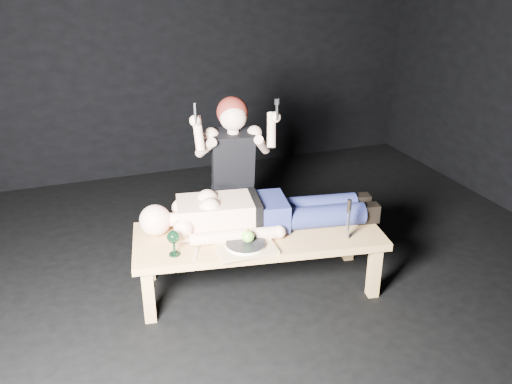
% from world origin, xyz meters
% --- Properties ---
extents(ground, '(5.00, 5.00, 0.00)m').
position_xyz_m(ground, '(0.00, 0.00, 0.00)').
color(ground, black).
rests_on(ground, ground).
extents(back_wall, '(5.00, 0.00, 5.00)m').
position_xyz_m(back_wall, '(0.00, 2.50, 1.50)').
color(back_wall, black).
rests_on(back_wall, ground).
extents(table, '(1.84, 0.93, 0.45)m').
position_xyz_m(table, '(-0.24, -0.06, 0.23)').
color(table, tan).
rests_on(table, ground).
extents(lying_man, '(1.97, 0.87, 0.28)m').
position_xyz_m(lying_man, '(-0.17, 0.04, 0.59)').
color(lying_man, beige).
rests_on(lying_man, table).
extents(kneeling_woman, '(0.85, 0.92, 1.34)m').
position_xyz_m(kneeling_woman, '(-0.22, 0.63, 0.67)').
color(kneeling_woman, black).
rests_on(kneeling_woman, ground).
extents(serving_tray, '(0.40, 0.30, 0.02)m').
position_xyz_m(serving_tray, '(-0.40, -0.24, 0.46)').
color(serving_tray, tan).
rests_on(serving_tray, table).
extents(plate, '(0.27, 0.27, 0.02)m').
position_xyz_m(plate, '(-0.40, -0.24, 0.48)').
color(plate, white).
rests_on(plate, serving_tray).
extents(apple, '(0.09, 0.09, 0.09)m').
position_xyz_m(apple, '(-0.38, -0.23, 0.54)').
color(apple, '#52A325').
rests_on(apple, plate).
extents(goblet, '(0.10, 0.10, 0.18)m').
position_xyz_m(goblet, '(-0.87, -0.16, 0.54)').
color(goblet, black).
rests_on(goblet, table).
extents(fork_flat, '(0.09, 0.18, 0.01)m').
position_xyz_m(fork_flat, '(-0.72, -0.18, 0.45)').
color(fork_flat, '#B2B2B7').
rests_on(fork_flat, table).
extents(knife_flat, '(0.09, 0.18, 0.01)m').
position_xyz_m(knife_flat, '(-0.24, -0.27, 0.45)').
color(knife_flat, '#B2B2B7').
rests_on(knife_flat, table).
extents(spoon_flat, '(0.08, 0.18, 0.01)m').
position_xyz_m(spoon_flat, '(-0.23, -0.16, 0.45)').
color(spoon_flat, '#B2B2B7').
rests_on(spoon_flat, table).
extents(carving_knife, '(0.04, 0.05, 0.30)m').
position_xyz_m(carving_knife, '(0.32, -0.35, 0.60)').
color(carving_knife, '#B2B2B7').
rests_on(carving_knife, table).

